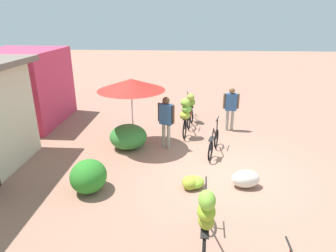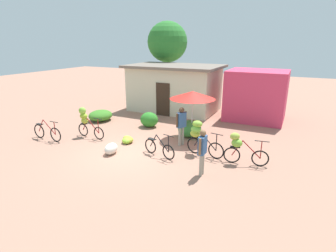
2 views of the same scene
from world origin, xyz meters
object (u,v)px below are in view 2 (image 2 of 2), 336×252
object	(u,v)px
building_low	(175,88)
produce_sack	(111,149)
bicycle_near_pile	(86,120)
shop_pink	(256,95)
bicycle_by_shop	(199,135)
person_bystander	(202,148)
tree_behind_building	(167,43)
bicycle_leftmost	(47,132)
market_umbrella	(193,95)
person_vendor	(181,122)
bicycle_rightmost	(240,146)
banana_pile_on_ground	(127,140)
bicycle_center_loaded	(159,148)

from	to	relation	value
building_low	produce_sack	distance (m)	7.96
bicycle_near_pile	produce_sack	world-z (taller)	bicycle_near_pile
shop_pink	bicycle_by_shop	size ratio (longest dim) A/B	2.00
bicycle_near_pile	produce_sack	size ratio (longest dim) A/B	2.31
building_low	person_bystander	size ratio (longest dim) A/B	3.67
bicycle_near_pile	building_low	bearing A→B (deg)	77.30
tree_behind_building	bicycle_leftmost	world-z (taller)	tree_behind_building
tree_behind_building	market_umbrella	world-z (taller)	tree_behind_building
shop_pink	person_vendor	size ratio (longest dim) A/B	1.89
market_umbrella	bicycle_rightmost	distance (m)	3.46
shop_pink	tree_behind_building	size ratio (longest dim) A/B	0.55
shop_pink	bicycle_rightmost	distance (m)	6.55
person_bystander	bicycle_leftmost	bearing A→B (deg)	178.99
produce_sack	building_low	bearing A→B (deg)	95.72
bicycle_by_shop	bicycle_rightmost	bearing A→B (deg)	-5.58
banana_pile_on_ground	market_umbrella	bearing A→B (deg)	38.38
shop_pink	bicycle_by_shop	bearing A→B (deg)	-100.57
building_low	person_vendor	bearing A→B (deg)	-62.70
shop_pink	bicycle_leftmost	size ratio (longest dim) A/B	1.81
bicycle_rightmost	person_vendor	distance (m)	2.80
bicycle_center_loaded	person_bystander	world-z (taller)	person_bystander
bicycle_by_shop	person_bystander	world-z (taller)	person_bystander
building_low	bicycle_leftmost	bearing A→B (deg)	-110.04
market_umbrella	bicycle_rightmost	world-z (taller)	market_umbrella
person_vendor	bicycle_center_loaded	bearing A→B (deg)	-101.36
bicycle_leftmost	person_vendor	world-z (taller)	person_vendor
banana_pile_on_ground	person_vendor	distance (m)	2.58
shop_pink	bicycle_near_pile	xyz separation A→B (m)	(-6.65, -6.70, -0.59)
tree_behind_building	produce_sack	world-z (taller)	tree_behind_building
bicycle_near_pile	shop_pink	bearing A→B (deg)	45.20
banana_pile_on_ground	shop_pink	bearing A→B (deg)	55.48
produce_sack	bicycle_near_pile	bearing A→B (deg)	153.58
bicycle_leftmost	person_vendor	xyz separation A→B (m)	(5.79, 2.10, 0.67)
bicycle_center_loaded	produce_sack	distance (m)	1.97
building_low	bicycle_near_pile	world-z (taller)	building_low
building_low	bicycle_rightmost	size ratio (longest dim) A/B	3.67
building_low	person_vendor	distance (m)	6.43
shop_pink	tree_behind_building	distance (m)	8.16
bicycle_rightmost	produce_sack	xyz separation A→B (m)	(-4.83, -1.34, -0.47)
bicycle_by_shop	bicycle_rightmost	size ratio (longest dim) A/B	0.99
shop_pink	tree_behind_building	world-z (taller)	tree_behind_building
building_low	bicycle_near_pile	bearing A→B (deg)	-102.70
tree_behind_building	bicycle_by_shop	bearing A→B (deg)	-57.37
tree_behind_building	person_vendor	distance (m)	10.39
produce_sack	market_umbrella	bearing A→B (deg)	54.97
bicycle_by_shop	banana_pile_on_ground	size ratio (longest dim) A/B	2.30
bicycle_near_pile	bicycle_by_shop	size ratio (longest dim) A/B	1.01
shop_pink	person_vendor	xyz separation A→B (m)	(-2.20, -5.71, -0.37)
market_umbrella	produce_sack	world-z (taller)	market_umbrella
person_bystander	person_vendor	bearing A→B (deg)	127.56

